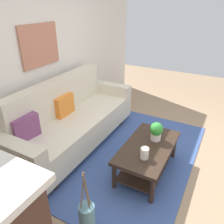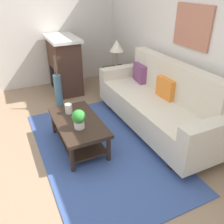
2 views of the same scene
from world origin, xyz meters
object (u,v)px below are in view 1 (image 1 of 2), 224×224
at_px(potted_plant_tabletop, 156,131).
at_px(throw_pillow_orange, 64,105).
at_px(throw_pillow_plum, 26,128).
at_px(couch, 72,121).
at_px(framed_painting, 40,45).
at_px(coffee_table, 147,153).
at_px(tabletop_vase, 144,153).

bearing_deg(potted_plant_tabletop, throw_pillow_orange, 95.06).
xyz_separation_m(throw_pillow_plum, potted_plant_tabletop, (0.91, -1.47, -0.11)).
relative_size(couch, framed_painting, 3.42).
bearing_deg(couch, potted_plant_tabletop, -84.47).
height_order(throw_pillow_plum, framed_painting, framed_painting).
xyz_separation_m(coffee_table, tabletop_vase, (-0.26, -0.05, 0.19)).
bearing_deg(throw_pillow_orange, couch, -90.00).
bearing_deg(throw_pillow_orange, throw_pillow_plum, 180.00).
xyz_separation_m(couch, throw_pillow_plum, (-0.78, 0.12, 0.25)).
relative_size(tabletop_vase, framed_painting, 0.20).
bearing_deg(potted_plant_tabletop, couch, 95.53).
xyz_separation_m(tabletop_vase, framed_painting, (0.32, 1.82, 1.07)).
bearing_deg(couch, framed_painting, 90.00).
relative_size(couch, coffee_table, 2.23).
xyz_separation_m(couch, potted_plant_tabletop, (0.13, -1.35, 0.14)).
distance_m(throw_pillow_plum, throw_pillow_orange, 0.78).
xyz_separation_m(throw_pillow_plum, throw_pillow_orange, (0.78, 0.00, 0.00)).
xyz_separation_m(couch, coffee_table, (-0.06, -1.31, -0.12)).
bearing_deg(throw_pillow_orange, potted_plant_tabletop, -84.94).
bearing_deg(framed_painting, coffee_table, -91.95).
bearing_deg(throw_pillow_plum, framed_painting, 23.64).
distance_m(throw_pillow_plum, tabletop_vase, 1.56).
xyz_separation_m(couch, tabletop_vase, (-0.32, -1.36, 0.07)).
xyz_separation_m(throw_pillow_orange, coffee_table, (-0.06, -1.43, -0.37)).
bearing_deg(throw_pillow_plum, throw_pillow_orange, 0.00).
bearing_deg(tabletop_vase, coffee_table, 9.90).
relative_size(throw_pillow_plum, tabletop_vase, 2.49).
height_order(couch, coffee_table, couch).
relative_size(coffee_table, tabletop_vase, 7.61).
xyz_separation_m(coffee_table, potted_plant_tabletop, (0.19, -0.04, 0.26)).
xyz_separation_m(coffee_table, framed_painting, (0.06, 1.77, 1.25)).
distance_m(couch, throw_pillow_orange, 0.28).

